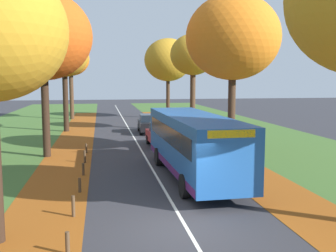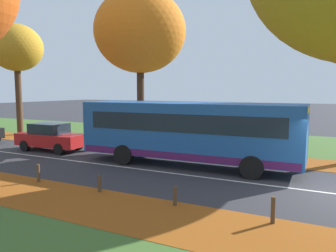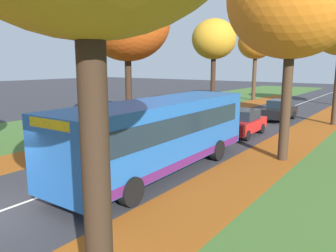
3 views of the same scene
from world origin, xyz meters
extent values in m
cube|color=#3D6028|center=(-9.20, 20.00, 0.00)|extent=(12.00, 90.00, 0.01)
cube|color=#8C4714|center=(-4.60, 14.00, 0.01)|extent=(2.80, 60.00, 0.00)
cube|color=#8C4714|center=(4.60, 14.00, 0.01)|extent=(2.80, 60.00, 0.00)
cube|color=silver|center=(0.00, 20.00, 0.00)|extent=(0.12, 80.00, 0.01)
cylinder|color=black|center=(-5.87, 12.62, 2.52)|extent=(0.45, 0.45, 5.04)
ellipsoid|color=#C64C14|center=(-5.87, 12.62, 7.21)|extent=(5.77, 5.77, 5.20)
cylinder|color=black|center=(-5.69, 24.43, 2.61)|extent=(0.47, 0.47, 5.21)
ellipsoid|color=#B27F1E|center=(-5.69, 24.43, 6.79)|extent=(4.21, 4.21, 3.79)
cylinder|color=#422D1E|center=(-5.95, 35.72, 2.70)|extent=(0.49, 0.49, 5.41)
ellipsoid|color=orange|center=(-5.95, 35.72, 7.04)|extent=(4.35, 4.35, 3.91)
cylinder|color=black|center=(5.71, -0.66, 2.57)|extent=(0.46, 0.46, 5.14)
cylinder|color=#382619|center=(5.25, 11.07, 2.52)|extent=(0.45, 0.45, 5.05)
cylinder|color=#4C3823|center=(-3.53, 4.51, 0.31)|extent=(0.12, 0.12, 0.62)
cylinder|color=#4C3823|center=(-3.50, 7.46, 0.31)|extent=(0.12, 0.12, 0.62)
cylinder|color=#4C3823|center=(-3.54, 10.41, 0.35)|extent=(0.12, 0.12, 0.71)
cylinder|color=#4C3823|center=(-3.56, 13.37, 0.31)|extent=(0.12, 0.12, 0.61)
cube|color=#1E5199|center=(1.71, 6.30, 1.73)|extent=(2.76, 10.46, 2.50)
cube|color=#19232D|center=(1.84, 1.16, 2.08)|extent=(2.30, 0.16, 1.30)
cube|color=#19232D|center=(1.71, 6.30, 2.13)|extent=(2.77, 9.21, 0.80)
cube|color=#4C1951|center=(1.71, 6.30, 0.66)|extent=(2.77, 10.25, 0.32)
cube|color=yellow|center=(1.84, 1.14, 2.80)|extent=(1.75, 0.12, 0.28)
cylinder|color=black|center=(2.98, 3.11, 0.48)|extent=(0.32, 0.97, 0.96)
cylinder|color=black|center=(0.60, 3.05, 0.48)|extent=(0.32, 0.97, 0.96)
cylinder|color=black|center=(2.83, 9.19, 0.48)|extent=(0.32, 0.97, 0.96)
cylinder|color=black|center=(0.45, 9.13, 0.48)|extent=(0.32, 0.97, 0.96)
cube|color=#B21919|center=(1.56, 15.00, 0.67)|extent=(1.83, 4.25, 0.70)
cube|color=#19232D|center=(1.56, 15.15, 1.32)|extent=(1.51, 2.06, 0.60)
cylinder|color=black|center=(2.38, 13.72, 0.32)|extent=(0.24, 0.65, 0.64)
cylinder|color=black|center=(0.82, 13.68, 0.32)|extent=(0.24, 0.65, 0.64)
cylinder|color=black|center=(2.30, 16.33, 0.32)|extent=(0.24, 0.65, 0.64)
cylinder|color=black|center=(0.74, 16.28, 0.32)|extent=(0.24, 0.65, 0.64)
cube|color=black|center=(1.52, 22.19, 0.67)|extent=(1.86, 4.26, 0.70)
cube|color=#19232D|center=(1.53, 22.34, 1.32)|extent=(1.52, 2.07, 0.60)
cylinder|color=black|center=(2.25, 20.86, 0.32)|extent=(0.24, 0.65, 0.64)
cylinder|color=black|center=(0.69, 20.92, 0.32)|extent=(0.24, 0.65, 0.64)
cylinder|color=black|center=(2.35, 23.46, 0.32)|extent=(0.24, 0.65, 0.64)
cylinder|color=black|center=(0.79, 23.52, 0.32)|extent=(0.24, 0.65, 0.64)
camera|label=1|loc=(-2.61, -11.76, 4.68)|focal=42.00mm
camera|label=2|loc=(-12.44, 0.30, 3.60)|focal=35.00mm
camera|label=3|loc=(9.61, -4.06, 4.39)|focal=35.00mm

